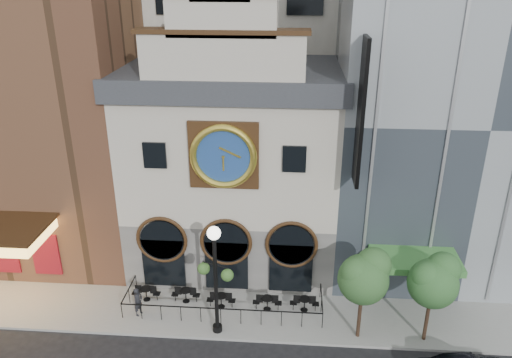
{
  "coord_description": "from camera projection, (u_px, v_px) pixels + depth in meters",
  "views": [
    {
      "loc": [
        3.43,
        -19.74,
        17.5
      ],
      "look_at": [
        1.49,
        6.0,
        6.39
      ],
      "focal_mm": 35.0,
      "sensor_mm": 36.0,
      "label": 1
    }
  ],
  "objects": [
    {
      "name": "bistro_0",
      "position": [
        146.0,
        293.0,
        27.89
      ],
      "size": [
        1.58,
        0.68,
        0.9
      ],
      "color": "black",
      "rests_on": "sidewalk"
    },
    {
      "name": "bistro_1",
      "position": [
        186.0,
        295.0,
        27.75
      ],
      "size": [
        1.58,
        0.68,
        0.9
      ],
      "color": "black",
      "rests_on": "sidewalk"
    },
    {
      "name": "bistro_3",
      "position": [
        267.0,
        302.0,
        27.11
      ],
      "size": [
        1.58,
        0.68,
        0.9
      ],
      "color": "black",
      "rests_on": "sidewalk"
    },
    {
      "name": "tree_left",
      "position": [
        364.0,
        275.0,
        23.95
      ],
      "size": [
        2.57,
        2.47,
        4.94
      ],
      "color": "#382619",
      "rests_on": "sidewalk"
    },
    {
      "name": "bistro_4",
      "position": [
        304.0,
        303.0,
        27.05
      ],
      "size": [
        1.58,
        0.68,
        0.9
      ],
      "color": "black",
      "rests_on": "sidewalk"
    },
    {
      "name": "bistro_2",
      "position": [
        221.0,
        300.0,
        27.31
      ],
      "size": [
        1.58,
        0.68,
        0.9
      ],
      "color": "black",
      "rests_on": "sidewalk"
    },
    {
      "name": "sidewalk",
      "position": [
        224.0,
        308.0,
        27.5
      ],
      "size": [
        44.0,
        5.0,
        0.15
      ],
      "primitive_type": "cube",
      "color": "gray",
      "rests_on": "ground"
    },
    {
      "name": "theater_building",
      "position": [
        23.0,
        52.0,
        30.27
      ],
      "size": [
        14.0,
        15.6,
        25.0
      ],
      "color": "brown",
      "rests_on": "ground"
    },
    {
      "name": "pedestrian",
      "position": [
        138.0,
        302.0,
        26.6
      ],
      "size": [
        0.58,
        0.7,
        1.64
      ],
      "primitive_type": "imported",
      "rotation": [
        0.0,
        0.0,
        1.2
      ],
      "color": "black",
      "rests_on": "sidewalk"
    },
    {
      "name": "tree_right",
      "position": [
        434.0,
        280.0,
        23.77
      ],
      "size": [
        2.51,
        2.41,
        4.83
      ],
      "color": "#382619",
      "rests_on": "sidewalk"
    },
    {
      "name": "lamppost",
      "position": [
        215.0,
        269.0,
        24.22
      ],
      "size": [
        1.86,
        1.1,
        6.08
      ],
      "rotation": [
        0.0,
        0.0,
        -0.37
      ],
      "color": "black",
      "rests_on": "sidewalk"
    },
    {
      "name": "cafe_railing",
      "position": [
        224.0,
        300.0,
        27.29
      ],
      "size": [
        10.6,
        2.6,
        0.9
      ],
      "primitive_type": null,
      "color": "black",
      "rests_on": "sidewalk"
    },
    {
      "name": "retail_building",
      "position": [
        455.0,
        100.0,
        29.48
      ],
      "size": [
        14.0,
        14.4,
        20.0
      ],
      "color": "gray",
      "rests_on": "ground"
    },
    {
      "name": "ground",
      "position": [
        218.0,
        341.0,
        25.24
      ],
      "size": [
        120.0,
        120.0,
        0.0
      ],
      "primitive_type": "plane",
      "color": "black",
      "rests_on": "ground"
    },
    {
      "name": "clock_building",
      "position": [
        233.0,
        162.0,
        29.76
      ],
      "size": [
        12.6,
        8.78,
        18.65
      ],
      "color": "#605E5B",
      "rests_on": "ground"
    }
  ]
}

